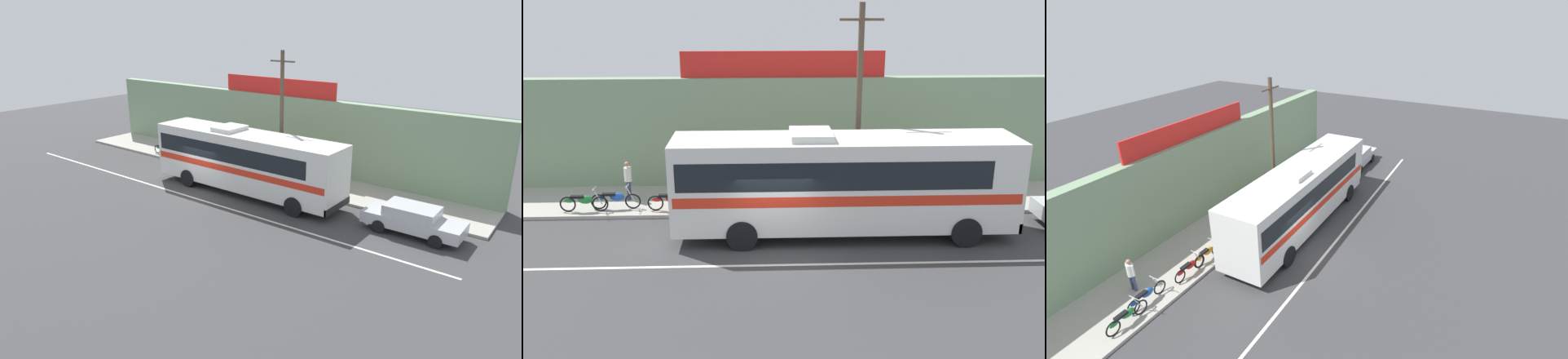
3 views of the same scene
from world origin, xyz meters
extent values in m
plane|color=#3A3A3D|center=(0.00, 0.00, 0.00)|extent=(70.00, 70.00, 0.00)
cube|color=#A8A399|center=(0.00, 5.20, 0.07)|extent=(30.00, 3.60, 0.14)
cube|color=gray|center=(0.00, 7.35, 2.40)|extent=(30.00, 0.70, 4.80)
cube|color=red|center=(0.54, 7.35, 5.35)|extent=(8.63, 0.12, 1.10)
cube|color=silver|center=(0.00, -0.80, 0.00)|extent=(30.00, 0.14, 0.01)
cube|color=silver|center=(2.45, 1.58, 1.99)|extent=(11.80, 2.47, 3.10)
cube|color=black|center=(1.98, 1.58, 2.54)|extent=(10.38, 2.49, 0.96)
cube|color=red|center=(2.45, 1.58, 1.69)|extent=(11.56, 2.49, 0.36)
cube|color=black|center=(8.31, 1.58, 2.44)|extent=(0.04, 2.23, 1.40)
cube|color=black|center=(8.30, 1.58, 0.62)|extent=(0.12, 2.47, 0.36)
cube|color=silver|center=(1.27, 1.58, 3.66)|extent=(1.40, 1.73, 0.24)
cylinder|color=black|center=(6.46, 2.72, 0.52)|extent=(1.04, 0.32, 1.04)
cylinder|color=black|center=(6.46, 0.43, 0.52)|extent=(1.04, 0.32, 1.04)
cylinder|color=black|center=(-1.09, 2.72, 0.52)|extent=(1.04, 0.32, 1.04)
cylinder|color=black|center=(-1.09, 0.43, 0.52)|extent=(1.04, 0.32, 1.04)
cube|color=#B7BABF|center=(12.00, 2.05, 0.61)|extent=(4.54, 1.72, 0.56)
cube|color=#B7BABF|center=(11.90, 2.05, 1.13)|extent=(2.36, 1.55, 0.48)
cube|color=black|center=(12.77, 2.05, 1.09)|extent=(0.21, 1.45, 0.34)
cylinder|color=black|center=(13.32, 2.86, 0.31)|extent=(0.62, 0.20, 0.62)
cylinder|color=black|center=(13.32, 1.23, 0.31)|extent=(0.62, 0.20, 0.62)
cylinder|color=black|center=(10.68, 2.86, 0.31)|extent=(0.62, 0.20, 0.62)
cylinder|color=black|center=(10.68, 1.23, 0.31)|extent=(0.62, 0.20, 0.62)
cylinder|color=brown|center=(3.24, 3.90, 4.02)|extent=(0.22, 0.22, 7.77)
cylinder|color=brown|center=(3.24, 3.90, 7.31)|extent=(1.60, 0.10, 0.10)
torus|color=black|center=(-2.12, 3.93, 0.45)|extent=(0.62, 0.06, 0.62)
torus|color=black|center=(-3.33, 3.93, 0.45)|extent=(0.62, 0.06, 0.62)
cylinder|color=silver|center=(-2.20, 3.93, 0.75)|extent=(0.34, 0.04, 0.65)
cylinder|color=silver|center=(-2.30, 3.93, 1.07)|extent=(0.03, 0.56, 0.03)
ellipsoid|color=orange|center=(-2.67, 3.93, 0.63)|extent=(0.56, 0.22, 0.34)
cube|color=black|center=(-2.94, 3.93, 0.75)|extent=(0.52, 0.20, 0.10)
ellipsoid|color=orange|center=(-3.27, 3.93, 0.59)|extent=(0.36, 0.14, 0.16)
torus|color=black|center=(-6.65, 3.91, 0.45)|extent=(0.62, 0.06, 0.62)
torus|color=black|center=(-7.90, 3.91, 0.45)|extent=(0.62, 0.06, 0.62)
cylinder|color=silver|center=(-6.73, 3.91, 0.75)|extent=(0.34, 0.04, 0.65)
cylinder|color=silver|center=(-6.83, 3.91, 1.07)|extent=(0.03, 0.56, 0.03)
ellipsoid|color=#237F38|center=(-7.21, 3.91, 0.63)|extent=(0.56, 0.22, 0.34)
cube|color=black|center=(-7.50, 3.91, 0.75)|extent=(0.52, 0.20, 0.10)
ellipsoid|color=#237F38|center=(-7.84, 3.91, 0.59)|extent=(0.36, 0.14, 0.16)
torus|color=black|center=(-5.46, 4.16, 0.45)|extent=(0.62, 0.06, 0.62)
torus|color=black|center=(-6.78, 4.16, 0.45)|extent=(0.62, 0.06, 0.62)
cylinder|color=silver|center=(-5.54, 4.16, 0.75)|extent=(0.34, 0.04, 0.65)
cylinder|color=silver|center=(-5.64, 4.16, 1.07)|extent=(0.03, 0.56, 0.03)
ellipsoid|color=#1E51B2|center=(-6.05, 4.16, 0.63)|extent=(0.56, 0.22, 0.34)
cube|color=black|center=(-6.36, 4.16, 0.75)|extent=(0.52, 0.20, 0.10)
ellipsoid|color=#1E51B2|center=(-6.72, 4.16, 0.59)|extent=(0.36, 0.14, 0.16)
torus|color=black|center=(-3.30, 3.91, 0.45)|extent=(0.62, 0.06, 0.62)
torus|color=black|center=(-4.54, 3.91, 0.45)|extent=(0.62, 0.06, 0.62)
cylinder|color=silver|center=(-3.38, 3.91, 0.75)|extent=(0.34, 0.04, 0.65)
cylinder|color=silver|center=(-3.48, 3.91, 1.07)|extent=(0.03, 0.56, 0.03)
ellipsoid|color=red|center=(-3.86, 3.91, 0.63)|extent=(0.56, 0.22, 0.34)
cube|color=black|center=(-4.14, 3.91, 0.75)|extent=(0.52, 0.20, 0.10)
ellipsoid|color=red|center=(-4.48, 3.91, 0.59)|extent=(0.36, 0.14, 0.16)
cylinder|color=navy|center=(-5.85, 5.40, 0.53)|extent=(0.13, 0.13, 0.77)
cylinder|color=navy|center=(-5.85, 5.22, 0.53)|extent=(0.13, 0.13, 0.77)
cylinder|color=white|center=(-5.85, 5.31, 1.20)|extent=(0.30, 0.30, 0.58)
sphere|color=#A37556|center=(-5.85, 5.31, 1.63)|extent=(0.21, 0.21, 0.21)
cylinder|color=white|center=(-5.85, 5.51, 1.23)|extent=(0.08, 0.08, 0.53)
cylinder|color=white|center=(-5.85, 5.11, 1.23)|extent=(0.08, 0.08, 0.53)
camera|label=1|loc=(18.32, -17.94, 9.39)|focal=32.01mm
camera|label=2|loc=(-0.41, -17.70, 8.21)|focal=40.52mm
camera|label=3|loc=(-13.69, -7.35, 11.39)|focal=26.08mm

